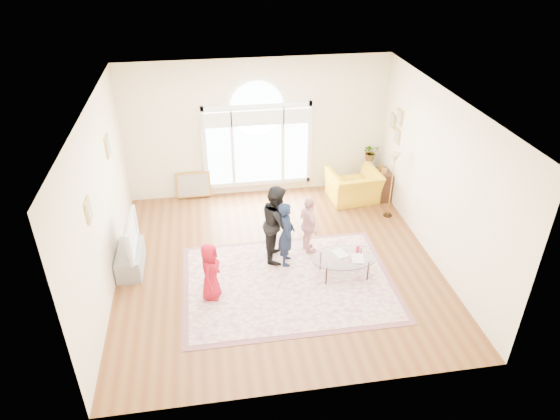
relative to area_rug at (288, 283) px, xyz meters
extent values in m
plane|color=brown|center=(-0.11, 0.60, -0.01)|extent=(6.00, 6.00, 0.00)
plane|color=#F2E4BC|center=(-0.11, 3.60, 1.59)|extent=(6.00, 0.00, 6.00)
plane|color=#F2E4BC|center=(-0.11, -2.40, 1.59)|extent=(6.00, 0.00, 6.00)
plane|color=#F2E4BC|center=(-3.11, 0.60, 1.59)|extent=(0.00, 6.00, 6.00)
plane|color=#F2E4BC|center=(2.89, 0.60, 1.59)|extent=(0.00, 6.00, 6.00)
plane|color=white|center=(-0.11, 0.60, 3.19)|extent=(6.00, 6.00, 0.00)
cube|color=white|center=(-0.11, 3.56, 0.24)|extent=(2.50, 0.08, 0.10)
cube|color=white|center=(-0.11, 3.56, 2.14)|extent=(2.50, 0.08, 0.10)
cube|color=white|center=(-1.33, 3.56, 1.19)|extent=(0.10, 0.08, 2.00)
cube|color=white|center=(1.11, 3.56, 1.19)|extent=(0.10, 0.08, 2.00)
cube|color=#C6E2FF|center=(-1.00, 3.56, 1.19)|extent=(0.55, 0.02, 1.80)
cube|color=#C6E2FF|center=(0.79, 3.56, 1.19)|extent=(0.55, 0.02, 1.80)
cube|color=#C6E2FF|center=(-0.11, 3.56, 1.19)|extent=(1.10, 0.02, 1.80)
cylinder|color=#C6E2FF|center=(-0.11, 3.56, 2.09)|extent=(1.20, 0.02, 1.20)
cube|color=white|center=(-0.69, 3.55, 1.19)|extent=(0.07, 0.04, 1.80)
cube|color=white|center=(0.48, 3.55, 1.19)|extent=(0.07, 0.04, 1.80)
cube|color=white|center=(-1.00, 3.48, 1.91)|extent=(0.65, 0.12, 0.35)
cube|color=white|center=(-0.11, 3.48, 1.91)|extent=(1.20, 0.12, 0.35)
cube|color=white|center=(0.79, 3.48, 1.91)|extent=(0.65, 0.12, 0.35)
cube|color=tan|center=(-3.09, 1.90, 2.09)|extent=(0.03, 0.34, 0.40)
cube|color=#ADA38E|center=(-3.07, 1.90, 2.09)|extent=(0.01, 0.28, 0.34)
cube|color=tan|center=(-3.09, -0.30, 1.99)|extent=(0.03, 0.30, 0.36)
cube|color=#ADA38E|center=(-3.07, -0.30, 1.99)|extent=(0.01, 0.24, 0.30)
cube|color=tan|center=(2.87, 2.65, 2.04)|extent=(0.03, 0.28, 0.34)
cube|color=#ADA38E|center=(2.85, 2.65, 2.04)|extent=(0.01, 0.22, 0.28)
cube|color=tan|center=(2.87, 2.65, 1.61)|extent=(0.03, 0.28, 0.34)
cube|color=#ADA38E|center=(2.85, 2.65, 1.61)|extent=(0.01, 0.22, 0.28)
cube|color=tan|center=(2.87, 3.00, 1.83)|extent=(0.03, 0.26, 0.32)
cube|color=#ADA38E|center=(2.85, 3.00, 1.83)|extent=(0.01, 0.20, 0.26)
cube|color=beige|center=(0.00, 0.00, 0.00)|extent=(3.60, 2.60, 0.02)
cube|color=#7F4D53|center=(0.00, 0.00, 0.00)|extent=(3.80, 2.80, 0.01)
cube|color=gray|center=(-2.86, 0.90, 0.20)|extent=(0.45, 1.00, 0.42)
imported|color=black|center=(-2.86, 0.90, 0.73)|extent=(0.15, 1.12, 0.65)
cube|color=#587AEB|center=(-2.77, 0.90, 0.73)|extent=(0.02, 0.92, 0.52)
ellipsoid|color=silver|center=(1.05, 0.06, 0.40)|extent=(1.23, 0.79, 0.02)
cylinder|color=black|center=(1.43, 0.29, 0.19)|extent=(0.03, 0.03, 0.40)
cylinder|color=black|center=(0.66, 0.28, 0.19)|extent=(0.03, 0.03, 0.40)
cylinder|color=black|center=(1.44, -0.16, 0.19)|extent=(0.03, 0.03, 0.40)
cylinder|color=black|center=(0.66, -0.16, 0.19)|extent=(0.03, 0.03, 0.40)
imported|color=#B2A58C|center=(0.88, 0.12, 0.42)|extent=(0.30, 0.35, 0.03)
imported|color=#B2A58C|center=(1.16, -0.03, 0.42)|extent=(0.26, 0.32, 0.02)
cylinder|color=#D71944|center=(1.32, 0.18, 0.47)|extent=(0.07, 0.07, 0.12)
imported|color=yellow|center=(2.03, 2.80, 0.36)|extent=(1.22, 1.09, 0.73)
cube|color=black|center=(2.67, 2.78, 0.34)|extent=(0.40, 0.50, 0.70)
cylinder|color=black|center=(2.60, 2.00, 0.00)|extent=(0.20, 0.20, 0.02)
cylinder|color=#BD873C|center=(2.60, 2.00, 0.67)|extent=(0.02, 0.02, 1.35)
cone|color=#CCB284|center=(2.60, 2.00, 1.39)|extent=(0.24, 0.24, 0.22)
cylinder|color=white|center=(2.59, 3.43, 0.34)|extent=(0.20, 0.20, 0.70)
imported|color=#33722D|center=(2.59, 3.43, 0.90)|extent=(0.39, 0.34, 0.42)
cube|color=tan|center=(-1.66, 3.50, -0.01)|extent=(0.80, 0.14, 0.62)
imported|color=#A40F21|center=(-1.38, -0.17, 0.55)|extent=(0.49, 0.61, 1.08)
imported|color=#111B31|center=(0.06, 0.62, 0.66)|extent=(0.39, 0.52, 1.30)
imported|color=black|center=(-0.07, 0.83, 0.78)|extent=(0.71, 0.84, 1.53)
imported|color=#F0A9AD|center=(0.55, 0.92, 0.61)|extent=(0.42, 0.75, 1.20)
camera|label=1|loc=(-1.27, -7.04, 5.76)|focal=32.00mm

